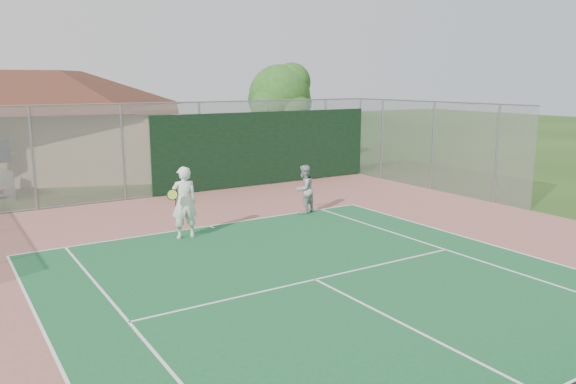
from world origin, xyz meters
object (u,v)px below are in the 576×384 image
at_px(tree, 281,98).
at_px(player_grey_back, 304,190).
at_px(player_white_front, 184,203).
at_px(clubhouse, 42,112).

height_order(tree, player_grey_back, tree).
relative_size(tree, player_grey_back, 3.28).
bearing_deg(tree, player_white_front, -132.61).
distance_m(tree, player_grey_back, 11.48).
relative_size(tree, player_white_front, 2.62).
distance_m(clubhouse, tree, 11.49).
bearing_deg(tree, clubhouse, 162.04).
bearing_deg(player_white_front, clubhouse, -77.73).
bearing_deg(player_grey_back, player_white_front, -11.31).
xyz_separation_m(clubhouse, tree, (10.91, -3.54, 0.56)).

